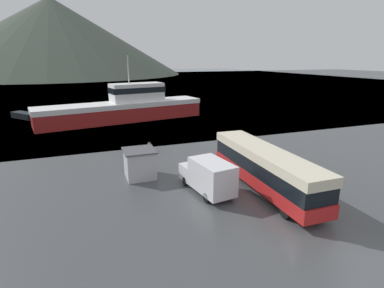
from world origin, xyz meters
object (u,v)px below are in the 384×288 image
tour_bus (264,167)px  small_boat (24,115)px  storage_bin (291,173)px  delivery_van (208,175)px  dock_kiosk (140,163)px  fishing_boat (125,107)px

tour_bus → small_boat: (-21.54, 37.65, -1.29)m
tour_bus → storage_bin: (2.92, 0.45, -1.04)m
tour_bus → delivery_van: tour_bus is taller
dock_kiosk → small_boat: size_ratio=0.52×
dock_kiosk → fishing_boat: bearing=84.5°
fishing_boat → dock_kiosk: bearing=163.6°
dock_kiosk → small_boat: (-13.16, 32.11, -0.74)m
delivery_van → fishing_boat: (-1.78, 29.03, 0.86)m
fishing_boat → small_boat: 17.45m
storage_bin → small_boat: size_ratio=0.28×
small_boat → fishing_boat: bearing=115.7°
delivery_van → fishing_boat: size_ratio=0.21×
storage_bin → fishing_boat: bearing=106.9°
delivery_van → dock_kiosk: size_ratio=2.09×
fishing_boat → dock_kiosk: (-2.36, -24.35, -0.99)m
tour_bus → dock_kiosk: size_ratio=4.72×
fishing_boat → dock_kiosk: size_ratio=10.15×
storage_bin → delivery_van: bearing=176.8°
tour_bus → delivery_van: (-4.23, 0.85, -0.43)m
delivery_van → dock_kiosk: (-4.14, 4.69, -0.13)m
delivery_van → fishing_boat: fishing_boat is taller
fishing_boat → small_boat: (-15.53, 7.77, -1.72)m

